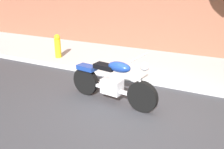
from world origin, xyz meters
TOP-DOWN VIEW (x-y plane):
  - ground_plane at (0.00, 0.00)m, footprint 60.00×60.00m
  - sidewalk at (0.00, 3.03)m, footprint 25.02×2.83m
  - motorcycle at (-0.58, 0.33)m, footprint 2.12×0.73m
  - fire_hydrant at (-3.45, 2.19)m, footprint 0.20×0.20m

SIDE VIEW (x-z plane):
  - ground_plane at x=0.00m, z-range 0.00..0.00m
  - sidewalk at x=0.00m, z-range 0.00..0.14m
  - fire_hydrant at x=-3.45m, z-range 0.00..0.91m
  - motorcycle at x=-0.58m, z-range -0.11..1.04m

